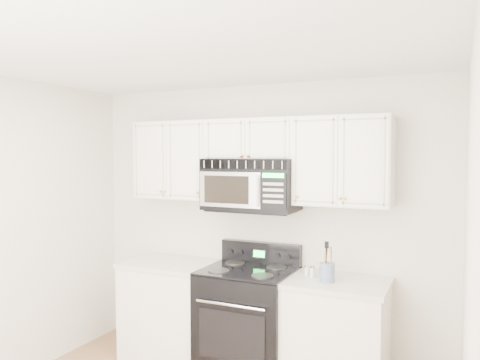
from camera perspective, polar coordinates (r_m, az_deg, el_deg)
The scene contains 9 objects.
room at distance 2.94m, azimuth -10.93°, elevation -9.67°, with size 3.51×3.51×2.61m.
base_cabinet_left at distance 4.76m, azimuth -8.36°, elevation -15.59°, with size 0.86×0.65×0.92m.
base_cabinet_right at distance 4.15m, azimuth 11.48°, elevation -18.47°, with size 0.86×0.65×0.92m.
range at distance 4.35m, azimuth 1.01°, elevation -16.59°, with size 0.79×0.71×1.13m.
upper_cabinets at distance 4.26m, azimuth 1.62°, elevation 2.90°, with size 2.44×0.37×0.75m.
microwave at distance 4.22m, azimuth 1.36°, elevation -0.52°, with size 0.84×0.47×0.46m.
utensil_crock at distance 3.92m, azimuth 10.57°, elevation -10.90°, with size 0.12×0.12×0.32m.
shaker_salt at distance 4.08m, azimuth 8.15°, elevation -10.86°, with size 0.04×0.04×0.09m.
shaker_pepper at distance 4.03m, azimuth 8.81°, elevation -10.99°, with size 0.04×0.04×0.10m.
Camera 1 is at (1.69, -2.32, 1.95)m, focal length 35.00 mm.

